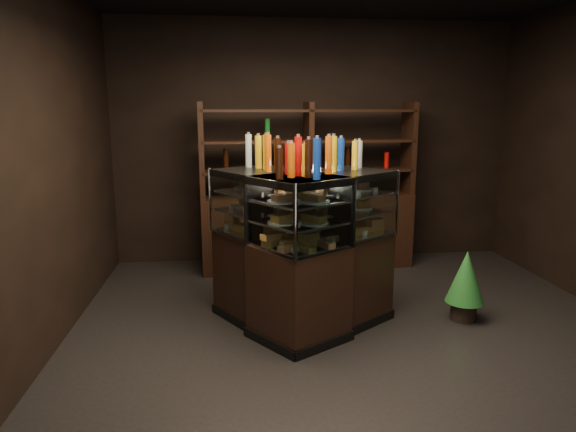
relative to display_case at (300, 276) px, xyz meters
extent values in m
plane|color=black|center=(0.46, -0.32, -0.47)|extent=(5.00, 5.00, 0.00)
cube|color=black|center=(0.46, 2.18, 1.03)|extent=(5.00, 0.02, 3.00)
cube|color=black|center=(0.46, -2.82, 1.03)|extent=(5.00, 0.02, 3.00)
cube|color=black|center=(-2.04, -0.32, 1.03)|extent=(0.02, 5.00, 3.00)
cube|color=black|center=(0.19, -0.04, -0.06)|extent=(1.37, 1.23, 0.81)
cube|color=black|center=(0.19, -0.04, -0.43)|extent=(1.41, 1.27, 0.08)
cube|color=black|center=(0.19, -0.04, 0.89)|extent=(1.37, 1.23, 0.06)
cube|color=silver|center=(0.19, -0.04, 0.35)|extent=(1.30, 1.16, 0.02)
cube|color=silver|center=(0.19, -0.04, 0.55)|extent=(1.30, 1.16, 0.02)
cube|color=silver|center=(0.19, -0.04, 0.72)|extent=(1.30, 1.16, 0.02)
cube|color=white|center=(0.38, -0.30, 0.63)|extent=(1.01, 0.74, 0.57)
cylinder|color=silver|center=(0.88, 0.08, 0.63)|extent=(0.03, 0.03, 0.59)
cylinder|color=silver|center=(-0.13, -0.65, 0.63)|extent=(0.03, 0.03, 0.59)
cube|color=black|center=(-0.19, 0.04, -0.06)|extent=(1.19, 1.38, 0.81)
cube|color=black|center=(-0.19, 0.04, -0.43)|extent=(1.22, 1.43, 0.08)
cube|color=black|center=(-0.19, 0.04, 0.89)|extent=(1.19, 1.38, 0.06)
cube|color=silver|center=(-0.19, 0.04, 0.35)|extent=(1.12, 1.32, 0.02)
cube|color=silver|center=(-0.19, 0.04, 0.55)|extent=(1.12, 1.32, 0.02)
cube|color=silver|center=(-0.19, 0.04, 0.72)|extent=(1.12, 1.32, 0.02)
cube|color=white|center=(-0.46, -0.13, 0.63)|extent=(0.66, 1.06, 0.57)
cylinder|color=silver|center=(-0.13, -0.65, 0.63)|extent=(0.03, 0.03, 0.59)
cylinder|color=silver|center=(-0.79, 0.40, 0.63)|extent=(0.03, 0.03, 0.59)
cube|color=gold|center=(-0.21, -0.37, 0.39)|extent=(0.20, 0.18, 0.06)
cube|color=gold|center=(-0.04, -0.24, 0.39)|extent=(0.20, 0.18, 0.06)
cube|color=gold|center=(0.13, -0.12, 0.39)|extent=(0.20, 0.18, 0.06)
cube|color=gold|center=(0.30, 0.00, 0.39)|extent=(0.20, 0.18, 0.06)
cube|color=gold|center=(0.47, 0.12, 0.39)|extent=(0.20, 0.18, 0.06)
cube|color=gold|center=(0.63, 0.25, 0.39)|extent=(0.20, 0.18, 0.06)
cylinder|color=white|center=(-0.19, -0.31, 0.56)|extent=(0.24, 0.24, 0.02)
cube|color=gold|center=(-0.19, -0.31, 0.60)|extent=(0.19, 0.17, 0.05)
cylinder|color=white|center=(0.00, -0.17, 0.56)|extent=(0.24, 0.24, 0.02)
cube|color=gold|center=(0.00, -0.17, 0.60)|extent=(0.19, 0.17, 0.05)
cylinder|color=white|center=(0.19, -0.04, 0.56)|extent=(0.24, 0.24, 0.02)
cube|color=gold|center=(0.19, -0.04, 0.60)|extent=(0.19, 0.17, 0.05)
cylinder|color=white|center=(0.38, 0.10, 0.56)|extent=(0.24, 0.24, 0.02)
cube|color=gold|center=(0.38, 0.10, 0.60)|extent=(0.19, 0.17, 0.05)
cylinder|color=white|center=(0.58, 0.24, 0.56)|extent=(0.24, 0.24, 0.02)
cube|color=gold|center=(0.58, 0.24, 0.60)|extent=(0.19, 0.17, 0.05)
cylinder|color=white|center=(-0.19, -0.31, 0.73)|extent=(0.24, 0.24, 0.02)
cube|color=gold|center=(-0.19, -0.31, 0.77)|extent=(0.19, 0.17, 0.05)
cylinder|color=white|center=(0.00, -0.17, 0.73)|extent=(0.24, 0.24, 0.02)
cube|color=gold|center=(0.00, -0.17, 0.77)|extent=(0.19, 0.17, 0.05)
cylinder|color=white|center=(0.19, -0.04, 0.73)|extent=(0.24, 0.24, 0.02)
cube|color=gold|center=(0.19, -0.04, 0.77)|extent=(0.19, 0.17, 0.05)
cylinder|color=white|center=(0.38, 0.10, 0.73)|extent=(0.24, 0.24, 0.02)
cube|color=gold|center=(0.38, 0.10, 0.77)|extent=(0.19, 0.17, 0.05)
cylinder|color=white|center=(0.58, 0.24, 0.73)|extent=(0.24, 0.24, 0.02)
cube|color=gold|center=(0.58, 0.24, 0.77)|extent=(0.19, 0.17, 0.05)
cube|color=gold|center=(-0.50, 0.47, 0.39)|extent=(0.17, 0.20, 0.06)
cube|color=gold|center=(-0.38, 0.29, 0.39)|extent=(0.17, 0.20, 0.06)
cube|color=gold|center=(-0.27, 0.11, 0.39)|extent=(0.17, 0.20, 0.06)
cube|color=gold|center=(-0.16, -0.07, 0.39)|extent=(0.17, 0.20, 0.06)
cube|color=gold|center=(-0.05, -0.24, 0.39)|extent=(0.17, 0.20, 0.06)
cube|color=gold|center=(0.06, -0.42, 0.39)|extent=(0.17, 0.20, 0.06)
cylinder|color=white|center=(-0.44, 0.44, 0.56)|extent=(0.24, 0.24, 0.02)
cube|color=gold|center=(-0.44, 0.44, 0.60)|extent=(0.16, 0.19, 0.05)
cylinder|color=white|center=(-0.32, 0.24, 0.56)|extent=(0.24, 0.24, 0.02)
cube|color=gold|center=(-0.32, 0.24, 0.60)|extent=(0.16, 0.19, 0.05)
cylinder|color=white|center=(-0.19, 0.04, 0.56)|extent=(0.24, 0.24, 0.02)
cube|color=gold|center=(-0.19, 0.04, 0.60)|extent=(0.16, 0.19, 0.05)
cylinder|color=white|center=(-0.07, -0.16, 0.56)|extent=(0.24, 0.24, 0.02)
cube|color=gold|center=(-0.07, -0.16, 0.60)|extent=(0.16, 0.19, 0.05)
cylinder|color=white|center=(0.06, -0.36, 0.56)|extent=(0.24, 0.24, 0.02)
cube|color=gold|center=(0.06, -0.36, 0.60)|extent=(0.16, 0.19, 0.05)
cylinder|color=white|center=(-0.44, 0.44, 0.73)|extent=(0.24, 0.24, 0.02)
cube|color=gold|center=(-0.44, 0.44, 0.77)|extent=(0.16, 0.19, 0.05)
cylinder|color=white|center=(-0.32, 0.24, 0.73)|extent=(0.24, 0.24, 0.02)
cube|color=gold|center=(-0.32, 0.24, 0.77)|extent=(0.16, 0.19, 0.05)
cylinder|color=white|center=(-0.19, 0.04, 0.73)|extent=(0.24, 0.24, 0.02)
cube|color=gold|center=(-0.19, 0.04, 0.77)|extent=(0.16, 0.19, 0.05)
cylinder|color=white|center=(-0.07, -0.16, 0.73)|extent=(0.24, 0.24, 0.02)
cube|color=gold|center=(-0.07, -0.16, 0.77)|extent=(0.16, 0.19, 0.05)
cylinder|color=white|center=(0.06, -0.36, 0.73)|extent=(0.24, 0.24, 0.02)
cube|color=gold|center=(0.06, -0.36, 0.77)|extent=(0.16, 0.19, 0.05)
cylinder|color=#147223|center=(-0.23, -0.34, 1.06)|extent=(0.06, 0.06, 0.28)
cylinder|color=silver|center=(-0.23, -0.34, 1.21)|extent=(0.03, 0.03, 0.02)
cylinder|color=silver|center=(-0.12, -0.27, 1.06)|extent=(0.06, 0.06, 0.28)
cylinder|color=silver|center=(-0.12, -0.27, 1.21)|extent=(0.03, 0.03, 0.02)
cylinder|color=black|center=(-0.02, -0.19, 1.06)|extent=(0.06, 0.06, 0.28)
cylinder|color=silver|center=(-0.02, -0.19, 1.21)|extent=(0.03, 0.03, 0.02)
cylinder|color=yellow|center=(0.09, -0.11, 1.06)|extent=(0.06, 0.06, 0.28)
cylinder|color=silver|center=(0.09, -0.11, 1.21)|extent=(0.03, 0.03, 0.02)
cylinder|color=#D8590A|center=(0.19, -0.04, 1.06)|extent=(0.06, 0.06, 0.28)
cylinder|color=silver|center=(0.19, -0.04, 1.21)|extent=(0.03, 0.03, 0.02)
cylinder|color=#0F38B2|center=(0.30, 0.04, 1.06)|extent=(0.06, 0.06, 0.28)
cylinder|color=silver|center=(0.30, 0.04, 1.21)|extent=(0.03, 0.03, 0.02)
cylinder|color=#B20C0A|center=(0.40, 0.12, 1.06)|extent=(0.06, 0.06, 0.28)
cylinder|color=silver|center=(0.40, 0.12, 1.21)|extent=(0.03, 0.03, 0.02)
cylinder|color=#147223|center=(0.51, 0.19, 1.06)|extent=(0.06, 0.06, 0.28)
cylinder|color=silver|center=(0.51, 0.19, 1.21)|extent=(0.03, 0.03, 0.02)
cylinder|color=silver|center=(0.62, 0.27, 1.06)|extent=(0.06, 0.06, 0.28)
cylinder|color=silver|center=(0.62, 0.27, 1.21)|extent=(0.03, 0.03, 0.02)
cylinder|color=#147223|center=(-0.47, 0.48, 1.06)|extent=(0.06, 0.06, 0.28)
cylinder|color=silver|center=(-0.47, 0.48, 1.21)|extent=(0.03, 0.03, 0.02)
cylinder|color=silver|center=(-0.40, 0.37, 1.06)|extent=(0.06, 0.06, 0.28)
cylinder|color=silver|center=(-0.40, 0.37, 1.21)|extent=(0.03, 0.03, 0.02)
cylinder|color=black|center=(-0.33, 0.26, 1.06)|extent=(0.06, 0.06, 0.28)
cylinder|color=silver|center=(-0.33, 0.26, 1.21)|extent=(0.03, 0.03, 0.02)
cylinder|color=yellow|center=(-0.26, 0.15, 1.06)|extent=(0.06, 0.06, 0.28)
cylinder|color=silver|center=(-0.26, 0.15, 1.21)|extent=(0.03, 0.03, 0.02)
cylinder|color=#D8590A|center=(-0.19, 0.04, 1.06)|extent=(0.06, 0.06, 0.28)
cylinder|color=silver|center=(-0.19, 0.04, 1.21)|extent=(0.03, 0.03, 0.02)
cylinder|color=#0F38B2|center=(-0.12, -0.07, 1.06)|extent=(0.06, 0.06, 0.28)
cylinder|color=silver|center=(-0.12, -0.07, 1.21)|extent=(0.03, 0.03, 0.02)
cylinder|color=#B20C0A|center=(-0.05, -0.18, 1.06)|extent=(0.06, 0.06, 0.28)
cylinder|color=silver|center=(-0.05, -0.18, 1.21)|extent=(0.03, 0.03, 0.02)
cylinder|color=#147223|center=(0.01, -0.29, 1.06)|extent=(0.06, 0.06, 0.28)
cylinder|color=silver|center=(0.01, -0.29, 1.21)|extent=(0.03, 0.03, 0.02)
cylinder|color=silver|center=(0.08, -0.40, 1.06)|extent=(0.06, 0.06, 0.28)
cylinder|color=silver|center=(0.08, -0.40, 1.21)|extent=(0.03, 0.03, 0.02)
cylinder|color=black|center=(1.53, -0.02, -0.38)|extent=(0.23, 0.23, 0.18)
cone|color=#1A5C2A|center=(1.53, -0.02, -0.05)|extent=(0.35, 0.35, 0.49)
cone|color=#1A5C2A|center=(1.53, -0.02, 0.11)|extent=(0.27, 0.27, 0.34)
cube|color=black|center=(0.32, 1.73, -0.02)|extent=(2.58, 0.56, 0.90)
cube|color=black|center=(-0.92, 1.67, 0.98)|extent=(0.08, 0.38, 1.10)
cube|color=black|center=(0.32, 1.73, 0.98)|extent=(0.08, 0.38, 1.10)
cube|color=black|center=(1.57, 1.80, 0.98)|extent=(0.08, 0.38, 1.10)
cube|color=black|center=(0.32, 1.73, 0.73)|extent=(2.52, 0.51, 0.03)
cube|color=black|center=(0.32, 1.73, 1.08)|extent=(2.52, 0.51, 0.03)
cube|color=black|center=(0.32, 1.73, 1.43)|extent=(2.52, 0.51, 0.03)
cylinder|color=#147223|center=(-0.65, 1.68, 0.86)|extent=(0.06, 0.06, 0.22)
cylinder|color=silver|center=(-0.16, 1.71, 0.86)|extent=(0.06, 0.06, 0.22)
cylinder|color=black|center=(0.32, 1.73, 0.86)|extent=(0.06, 0.06, 0.22)
cylinder|color=yellow|center=(0.81, 1.76, 0.86)|extent=(0.06, 0.06, 0.22)
cylinder|color=#D8590A|center=(1.30, 1.78, 0.86)|extent=(0.06, 0.06, 0.22)
camera|label=1|loc=(-0.59, -4.29, 1.45)|focal=32.00mm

